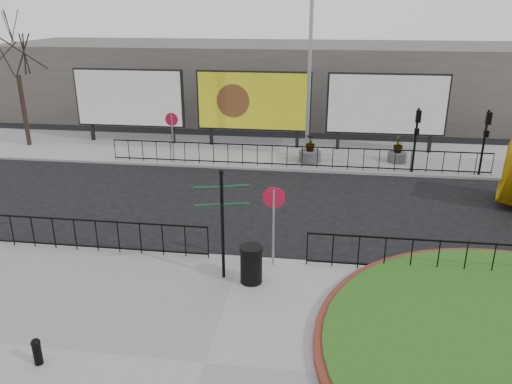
% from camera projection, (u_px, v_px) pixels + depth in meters
% --- Properties ---
extents(ground, '(90.00, 90.00, 0.00)m').
position_uv_depth(ground, '(242.00, 259.00, 15.52)').
color(ground, black).
rests_on(ground, ground).
extents(pavement_near, '(30.00, 10.00, 0.12)m').
position_uv_depth(pavement_near, '(205.00, 365.00, 10.86)').
color(pavement_near, gray).
rests_on(pavement_near, ground).
extents(pavement_far, '(44.00, 6.00, 0.12)m').
position_uv_depth(pavement_far, '(279.00, 153.00, 26.64)').
color(pavement_far, gray).
rests_on(pavement_far, ground).
extents(railing_near_left, '(10.00, 0.10, 1.10)m').
position_uv_depth(railing_near_left, '(54.00, 233.00, 15.78)').
color(railing_near_left, black).
rests_on(railing_near_left, pavement_near).
extents(railing_near_right, '(9.00, 0.10, 1.10)m').
position_uv_depth(railing_near_right, '(466.00, 258.00, 14.17)').
color(railing_near_right, black).
rests_on(railing_near_right, pavement_near).
extents(railing_far, '(18.00, 0.10, 1.10)m').
position_uv_depth(railing_far, '(295.00, 157.00, 23.79)').
color(railing_far, black).
rests_on(railing_far, pavement_far).
extents(speed_sign_far, '(0.64, 0.07, 2.47)m').
position_uv_depth(speed_sign_far, '(172.00, 127.00, 24.22)').
color(speed_sign_far, gray).
rests_on(speed_sign_far, pavement_far).
extents(speed_sign_near, '(0.64, 0.07, 2.47)m').
position_uv_depth(speed_sign_near, '(274.00, 209.00, 14.36)').
color(speed_sign_near, gray).
rests_on(speed_sign_near, pavement_near).
extents(billboard_left, '(6.20, 0.31, 4.10)m').
position_uv_depth(billboard_left, '(129.00, 98.00, 27.75)').
color(billboard_left, black).
rests_on(billboard_left, pavement_far).
extents(billboard_mid, '(6.20, 0.31, 4.10)m').
position_uv_depth(billboard_mid, '(254.00, 101.00, 26.85)').
color(billboard_mid, black).
rests_on(billboard_mid, pavement_far).
extents(billboard_right, '(6.20, 0.31, 4.10)m').
position_uv_depth(billboard_right, '(387.00, 105.00, 25.95)').
color(billboard_right, black).
rests_on(billboard_right, pavement_far).
extents(lamp_post, '(0.74, 0.18, 9.23)m').
position_uv_depth(lamp_post, '(310.00, 64.00, 23.85)').
color(lamp_post, gray).
rests_on(lamp_post, pavement_far).
extents(signal_pole_a, '(0.22, 0.26, 3.00)m').
position_uv_depth(signal_pole_a, '(417.00, 131.00, 22.62)').
color(signal_pole_a, black).
rests_on(signal_pole_a, pavement_far).
extents(signal_pole_b, '(0.22, 0.26, 3.00)m').
position_uv_depth(signal_pole_b, '(486.00, 133.00, 22.23)').
color(signal_pole_b, black).
rests_on(signal_pole_b, pavement_far).
extents(tree_left, '(2.00, 2.00, 7.00)m').
position_uv_depth(tree_left, '(19.00, 81.00, 26.73)').
color(tree_left, '#2D2119').
rests_on(tree_left, pavement_far).
extents(building_backdrop, '(40.00, 10.00, 5.00)m').
position_uv_depth(building_backdrop, '(293.00, 81.00, 35.07)').
color(building_backdrop, '#5E5952').
rests_on(building_backdrop, ground).
extents(fingerpost_sign, '(1.50, 0.61, 3.23)m').
position_uv_depth(fingerpost_sign, '(222.00, 214.00, 13.61)').
color(fingerpost_sign, black).
rests_on(fingerpost_sign, pavement_near).
extents(bollard, '(0.21, 0.21, 0.64)m').
position_uv_depth(bollard, '(37.00, 350.00, 10.70)').
color(bollard, black).
rests_on(bollard, pavement_near).
extents(litter_bin, '(0.66, 0.66, 1.09)m').
position_uv_depth(litter_bin, '(251.00, 264.00, 13.85)').
color(litter_bin, black).
rests_on(litter_bin, pavement_near).
extents(planter_b, '(1.08, 1.08, 1.41)m').
position_uv_depth(planter_b, '(310.00, 153.00, 24.71)').
color(planter_b, '#4C4C4F').
rests_on(planter_b, pavement_far).
extents(planter_c, '(0.93, 0.93, 1.36)m').
position_uv_depth(planter_c, '(397.00, 153.00, 24.71)').
color(planter_c, '#4C4C4F').
rests_on(planter_c, pavement_far).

